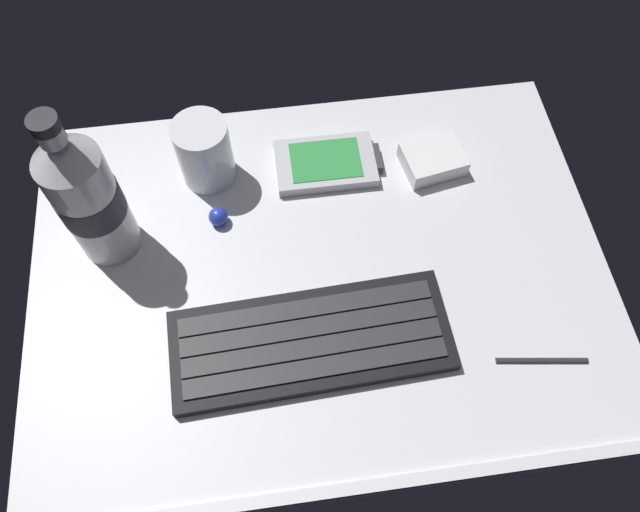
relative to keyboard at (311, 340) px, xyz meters
The scene contains 8 objects.
ground_plane 8.76cm from the keyboard, 75.66° to the left, with size 64.00×48.00×2.80cm.
keyboard is the anchor object (origin of this frame).
handheld_device 22.84cm from the keyboard, 77.81° to the left, with size 12.84×7.69×1.50cm.
juice_cup 25.23cm from the keyboard, 111.98° to the left, with size 6.40×6.40×8.50cm.
water_bottle 27.10cm from the keyboard, 143.73° to the left, with size 6.73×6.73×20.80cm.
charger_block 27.20cm from the keyboard, 49.80° to the left, with size 7.00×5.60×2.40cm, color white.
trackball_mouse 18.39cm from the keyboard, 118.01° to the left, with size 2.20×2.20×2.20cm, color #2338B2.
stylus_pen 23.93cm from the keyboard, 12.50° to the right, with size 0.70×0.70×9.50cm, color #26262B.
Camera 1 is at (-4.25, -31.22, 61.16)cm, focal length 34.66 mm.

